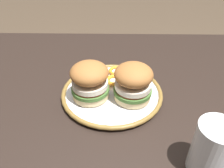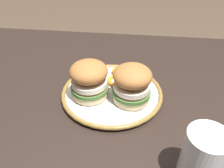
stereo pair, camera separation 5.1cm
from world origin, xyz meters
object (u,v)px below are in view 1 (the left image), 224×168
dinner_plate (112,93)px  sandwich_half_left (133,82)px  dining_table (122,129)px  sandwich_half_right (90,80)px  drinking_glass (211,152)px

dinner_plate → sandwich_half_left: sandwich_half_left is taller
dining_table → dinner_plate: bearing=-51.7°
sandwich_half_right → dinner_plate: bearing=-157.4°
sandwich_half_right → drinking_glass: size_ratio=0.94×
dining_table → drinking_glass: drinking_glass is taller
dining_table → dinner_plate: dinner_plate is taller
sandwich_half_left → drinking_glass: 0.24m
sandwich_half_right → drinking_glass: sandwich_half_right is taller
sandwich_half_left → sandwich_half_right: 0.11m
sandwich_half_right → drinking_glass: (-0.25, 0.20, -0.02)m
dinner_plate → drinking_glass: drinking_glass is taller
dining_table → drinking_glass: size_ratio=10.17×
dinner_plate → sandwich_half_right: sandwich_half_right is taller
dinner_plate → sandwich_half_right: bearing=22.6°
dining_table → drinking_glass: bearing=130.7°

